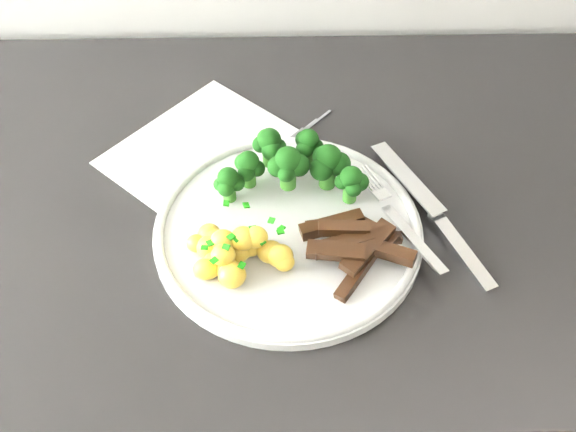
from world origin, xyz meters
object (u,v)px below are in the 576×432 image
(beef_strips, at_px, (354,241))
(recipe_paper, at_px, (240,174))
(plate, at_px, (288,230))
(broccoli, at_px, (294,163))
(potatoes, at_px, (234,251))
(counter, at_px, (267,387))
(fork, at_px, (402,223))
(knife, at_px, (445,230))

(beef_strips, bearing_deg, recipe_paper, 135.28)
(plate, height_order, broccoli, broccoli)
(recipe_paper, xyz_separation_m, beef_strips, (0.12, -0.12, 0.02))
(recipe_paper, height_order, potatoes, potatoes)
(recipe_paper, xyz_separation_m, broccoli, (0.06, -0.03, 0.04))
(counter, bearing_deg, potatoes, -102.72)
(fork, height_order, knife, fork)
(counter, bearing_deg, beef_strips, -41.33)
(potatoes, distance_m, fork, 0.18)
(plate, relative_size, potatoes, 2.58)
(broccoli, relative_size, beef_strips, 1.41)
(recipe_paper, bearing_deg, plate, -59.67)
(potatoes, relative_size, knife, 0.52)
(counter, bearing_deg, broccoli, 4.85)
(broccoli, distance_m, potatoes, 0.12)
(potatoes, height_order, knife, potatoes)
(counter, xyz_separation_m, broccoli, (0.04, 0.00, 0.48))
(plate, height_order, beef_strips, beef_strips)
(potatoes, bearing_deg, broccoli, 58.70)
(recipe_paper, bearing_deg, potatoes, -90.83)
(potatoes, height_order, fork, potatoes)
(beef_strips, distance_m, knife, 0.10)
(beef_strips, bearing_deg, potatoes, -173.94)
(recipe_paper, distance_m, broccoli, 0.08)
(broccoli, bearing_deg, potatoes, -121.30)
(broccoli, xyz_separation_m, potatoes, (-0.06, -0.10, -0.02))
(counter, xyz_separation_m, fork, (0.15, -0.06, 0.45))
(broccoli, bearing_deg, fork, -29.84)
(beef_strips, distance_m, fork, 0.06)
(recipe_paper, relative_size, beef_strips, 2.99)
(broccoli, height_order, knife, broccoli)
(beef_strips, relative_size, knife, 0.55)
(potatoes, distance_m, beef_strips, 0.12)
(counter, distance_m, potatoes, 0.47)
(potatoes, distance_m, knife, 0.22)
(potatoes, xyz_separation_m, beef_strips, (0.12, 0.01, -0.00))
(plate, bearing_deg, broccoli, 82.96)
(recipe_paper, distance_m, plate, 0.10)
(counter, height_order, plate, plate)
(plate, height_order, fork, fork)
(plate, bearing_deg, potatoes, -143.68)
(recipe_paper, relative_size, potatoes, 3.18)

